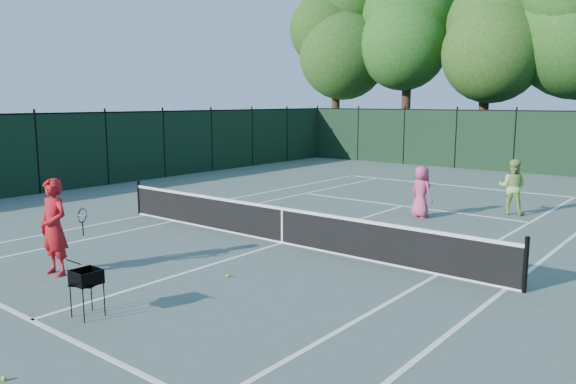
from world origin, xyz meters
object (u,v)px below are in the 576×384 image
Objects in this scene: player_green at (512,187)px; loose_ball_near_cart at (4,378)px; coach at (54,227)px; player_pink at (421,192)px; ball_hopper at (86,277)px; loose_ball_midcourt at (228,276)px.

player_green reaches higher than loose_ball_near_cart.
coach is at bearing 143.14° from loose_ball_near_cart.
player_pink is at bearing 39.44° from player_green.
coach is at bearing 58.03° from player_green.
player_pink is at bearing 62.31° from ball_hopper.
player_pink is 2.99m from player_green.
loose_ball_near_cart is (1.10, -1.87, -0.63)m from ball_hopper.
loose_ball_midcourt is at bearing 68.06° from player_green.
ball_hopper is (2.54, -0.86, -0.32)m from coach.
player_green is 13.30m from ball_hopper.
loose_ball_near_cart is at bearing -41.89° from coach.
player_pink is at bearing 66.91° from coach.
coach is 29.07× the size of loose_ball_near_cart.
coach reaches higher than player_green.
player_green is at bearing 83.92° from loose_ball_near_cart.
loose_ball_midcourt is (-2.38, -10.10, -0.83)m from player_green.
coach reaches higher than ball_hopper.
loose_ball_midcourt is (-0.79, 4.79, 0.00)m from loose_ball_near_cart.
loose_ball_near_cart is at bearing -80.59° from loose_ball_midcourt.
coach is 4.66m from loose_ball_near_cart.
loose_ball_near_cart is at bearing -83.46° from ball_hopper.
loose_ball_midcourt is at bearing 106.67° from player_pink.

